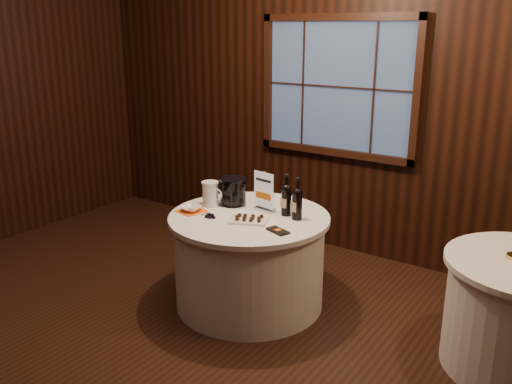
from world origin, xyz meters
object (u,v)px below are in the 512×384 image
Objects in this scene: port_bottle_right at (297,201)px; glass_pitcher at (211,194)px; ice_bucket at (233,191)px; chocolate_plate at (249,219)px; cracker_bowl at (191,209)px; main_table at (249,260)px; grape_bunch at (210,216)px; port_bottle_left at (286,198)px; sign_stand at (264,197)px; chocolate_box at (278,231)px.

port_bottle_right reaches higher than glass_pitcher.
ice_bucket is 0.44m from chocolate_plate.
chocolate_plate is 2.20× the size of cracker_bowl.
grape_bunch is at bearing -134.06° from main_table.
cracker_bowl is at bearing 171.28° from grape_bunch.
port_bottle_left reaches higher than ice_bucket.
sign_stand is at bearing 5.58° from ice_bucket.
port_bottle_right is 2.11× the size of cracker_bowl.
sign_stand reaches higher than ice_bucket.
glass_pitcher is (-0.19, 0.24, 0.09)m from grape_bunch.
grape_bunch is (0.05, -0.36, -0.10)m from ice_bucket.
main_table is 6.19× the size of glass_pitcher.
port_bottle_left is at bearing 10.14° from glass_pitcher.
port_bottle_right is 1.61× the size of glass_pitcher.
sign_stand is 0.50m from chocolate_box.
ice_bucket is (-0.29, -0.03, 0.01)m from sign_stand.
grape_bunch is (-0.29, -0.11, 0.00)m from chocolate_plate.
glass_pitcher is (-0.78, 0.19, 0.10)m from chocolate_box.
port_bottle_right is at bearing 42.59° from chocolate_plate.
port_bottle_right is 0.77m from glass_pitcher.
port_bottle_left is (0.20, 0.01, 0.03)m from sign_stand.
sign_stand is 0.33m from port_bottle_right.
sign_stand is 0.30m from chocolate_plate.
glass_pitcher reaches higher than cracker_bowl.
ice_bucket is 1.57× the size of grape_bunch.
port_bottle_right is at bearing -10.69° from port_bottle_left.
ice_bucket is at bearing 172.78° from chocolate_box.
cracker_bowl is (-0.68, -0.36, -0.12)m from port_bottle_left.
cracker_bowl is at bearing -105.09° from glass_pitcher.
port_bottle_left reaches higher than chocolate_box.
main_table is at bearing -144.58° from port_bottle_right.
port_bottle_left reaches higher than chocolate_plate.
port_bottle_left is 0.96× the size of chocolate_plate.
grape_bunch is 0.93× the size of cracker_bowl.
chocolate_box reaches higher than main_table.
main_table is at bearing -138.10° from port_bottle_left.
ice_bucket is 0.72m from chocolate_box.
port_bottle_right is at bearing 5.49° from glass_pitcher.
main_table is 0.60m from port_bottle_left.
chocolate_plate and cracker_bowl have the same top height.
chocolate_box is (0.14, -0.35, -0.14)m from port_bottle_left.
main_table is at bearing 174.19° from chocolate_box.
port_bottle_left is 0.50m from ice_bucket.
main_table is 0.63m from glass_pitcher.
cracker_bowl is (-0.18, -0.33, -0.10)m from ice_bucket.
chocolate_box is 0.86× the size of glass_pitcher.
main_table is 8.71× the size of grape_bunch.
chocolate_plate is 0.52m from cracker_bowl.
port_bottle_left is 1.00× the size of port_bottle_right.
ice_bucket is at bearing 61.22° from cracker_bowl.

